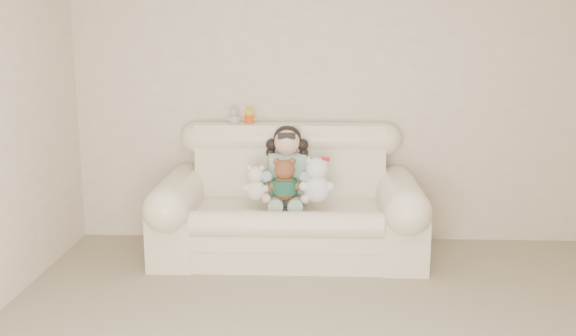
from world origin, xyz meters
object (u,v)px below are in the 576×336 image
(seated_child, at_px, (287,165))
(brown_teddy, at_px, (285,175))
(white_cat, at_px, (317,175))
(cream_teddy, at_px, (256,179))
(sofa, at_px, (289,195))

(seated_child, bearing_deg, brown_teddy, -99.69)
(white_cat, distance_m, cream_teddy, 0.47)
(brown_teddy, xyz_separation_m, white_cat, (0.25, -0.03, 0.02))
(sofa, xyz_separation_m, cream_teddy, (-0.25, -0.12, 0.15))
(brown_teddy, bearing_deg, cream_teddy, 179.23)
(brown_teddy, bearing_deg, white_cat, -10.17)
(white_cat, bearing_deg, cream_teddy, -158.55)
(seated_child, bearing_deg, sofa, -85.86)
(seated_child, relative_size, cream_teddy, 1.96)
(sofa, bearing_deg, brown_teddy, -102.83)
(sofa, relative_size, seated_child, 3.30)
(seated_child, distance_m, cream_teddy, 0.32)
(brown_teddy, height_order, white_cat, white_cat)
(seated_child, bearing_deg, cream_teddy, -145.67)
(brown_teddy, height_order, cream_teddy, brown_teddy)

